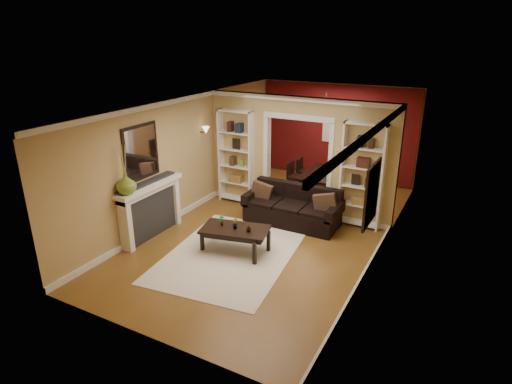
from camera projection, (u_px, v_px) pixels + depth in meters
The scene contains 30 objects.
floor at pixel (274, 229), 9.31m from camera, with size 8.00×8.00×0.00m, color brown.
ceiling at pixel (277, 104), 8.36m from camera, with size 8.00×8.00×0.00m, color white.
wall_back at pixel (337, 132), 12.13m from camera, with size 8.00×8.00×0.00m, color tan.
wall_front at pixel (142, 253), 5.53m from camera, with size 8.00×8.00×0.00m, color tan.
wall_left at pixel (187, 156), 9.83m from camera, with size 8.00×8.00×0.00m, color tan.
wall_right at pixel (386, 187), 7.84m from camera, with size 8.00×8.00×0.00m, color tan.
partition_wall at pixel (298, 156), 9.82m from camera, with size 4.50×0.15×2.70m, color tan.
red_back_panel at pixel (336, 133), 12.12m from camera, with size 4.44×0.04×2.64m, color maroon.
dining_window at pixel (336, 125), 12.00m from camera, with size 0.78×0.03×0.98m, color #8CA5CC.
area_rug at pixel (230, 254), 8.24m from camera, with size 2.25×3.16×0.01m, color silver.
sofa at pixel (292, 206), 9.44m from camera, with size 2.14×0.92×0.84m, color black.
pillow_left at pixel (261, 191), 9.68m from camera, with size 0.46×0.13×0.46m, color brown.
pillow_right at pixel (325, 203), 9.01m from camera, with size 0.46×0.13×0.46m, color brown.
coffee_table at pixel (235, 240), 8.30m from camera, with size 1.28×0.69×0.49m, color black.
plant_left at pixel (222, 220), 8.31m from camera, with size 0.11×0.07×0.20m, color #336626.
plant_center at pixel (235, 224), 8.18m from camera, with size 0.11×0.09×0.20m, color #336626.
plant_right at pixel (249, 227), 8.05m from camera, with size 0.10×0.10×0.17m, color #336626.
bookshelf_left at pixel (236, 157), 10.44m from camera, with size 0.90×0.30×2.30m, color white.
bookshelf_right at pixel (362, 176), 9.07m from camera, with size 0.90×0.30×2.30m, color white.
fireplace at pixel (152, 210), 8.79m from camera, with size 0.32×1.70×1.16m, color white.
vase at pixel (126, 184), 8.01m from camera, with size 0.38×0.38×0.40m, color olive.
mirror at pixel (141, 152), 8.42m from camera, with size 0.03×0.95×1.10m, color silver.
wall_sconce at pixel (204, 131), 10.07m from camera, with size 0.18×0.18×0.22m, color #FFE0A5.
framed_art at pixel (371, 194), 6.96m from camera, with size 0.04×0.85×1.05m, color black.
dining_table at pixel (321, 182), 11.36m from camera, with size 0.86×1.54×0.54m, color black.
dining_chair_nw at pixel (298, 177), 11.31m from camera, with size 0.41×0.41×0.83m, color black.
dining_chair_ne at pixel (338, 182), 10.80m from camera, with size 0.46×0.46×0.92m, color black.
dining_chair_sw at pixel (306, 172), 11.81m from camera, with size 0.39×0.39×0.78m, color black.
dining_chair_se at pixel (345, 177), 11.32m from camera, with size 0.41×0.41×0.83m, color black.
chandelier at pixel (322, 116), 10.82m from camera, with size 0.50×0.50×0.30m, color #362018.
Camera 1 is at (3.62, -7.62, 4.04)m, focal length 30.00 mm.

